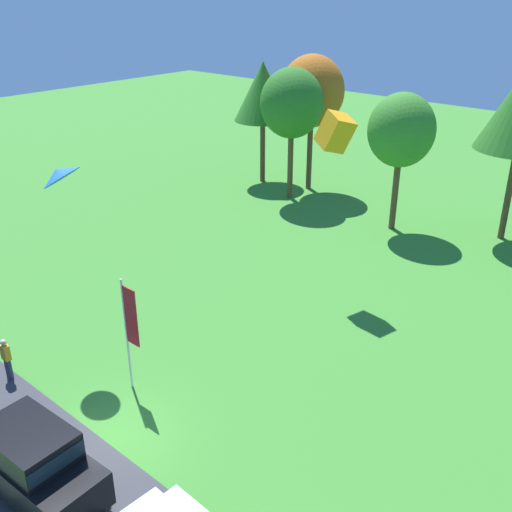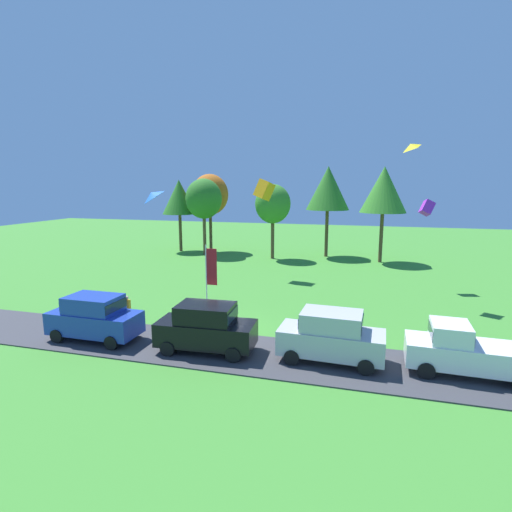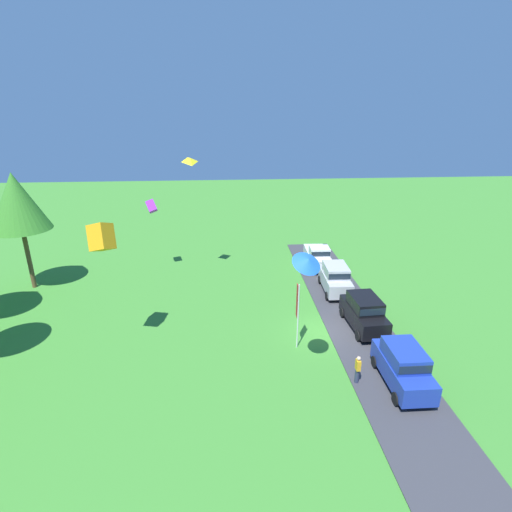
% 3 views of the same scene
% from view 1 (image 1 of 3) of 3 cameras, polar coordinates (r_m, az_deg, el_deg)
% --- Properties ---
extents(ground_plane, '(120.00, 120.00, 0.00)m').
position_cam_1_polar(ground_plane, '(20.53, -13.91, -16.71)').
color(ground_plane, '#3D842D').
extents(pavement_strip, '(36.00, 4.40, 0.06)m').
position_cam_1_polar(pavement_strip, '(19.72, -19.62, -19.59)').
color(pavement_strip, '#38383D').
rests_on(pavement_strip, ground).
extents(car_suv_far_end, '(4.69, 2.24, 2.28)m').
position_cam_1_polar(car_suv_far_end, '(18.58, -20.56, -17.69)').
color(car_suv_far_end, black).
rests_on(car_suv_far_end, ground).
extents(person_on_lawn, '(0.36, 0.24, 1.71)m').
position_cam_1_polar(person_on_lawn, '(23.76, -22.65, -9.07)').
color(person_on_lawn, '#2D334C').
rests_on(person_on_lawn, ground).
extents(tree_far_left, '(3.97, 3.97, 8.38)m').
position_cam_1_polar(tree_far_left, '(42.39, 0.66, 15.38)').
color(tree_far_left, brown).
rests_on(tree_far_left, ground).
extents(tree_left_of_center, '(4.27, 4.27, 9.02)m').
position_cam_1_polar(tree_left_of_center, '(40.88, 5.35, 15.33)').
color(tree_left_of_center, brown).
rests_on(tree_left_of_center, ground).
extents(tree_right_of_center, '(4.01, 4.01, 8.48)m').
position_cam_1_polar(tree_right_of_center, '(38.90, 3.43, 14.29)').
color(tree_right_of_center, brown).
rests_on(tree_right_of_center, ground).
extents(tree_center_back, '(3.73, 3.73, 7.87)m').
position_cam_1_polar(tree_center_back, '(34.54, 13.68, 11.52)').
color(tree_center_back, brown).
rests_on(tree_center_back, ground).
extents(flag_banner, '(0.71, 0.08, 4.35)m').
position_cam_1_polar(flag_banner, '(20.92, -11.96, -6.25)').
color(flag_banner, silver).
rests_on(flag_banner, ground).
extents(kite_delta_topmost, '(1.94, 1.95, 1.10)m').
position_cam_1_polar(kite_delta_topmost, '(22.21, -18.26, 7.47)').
color(kite_delta_topmost, blue).
extents(kite_box_high_right, '(1.83, 1.57, 1.94)m').
position_cam_1_polar(kite_box_high_right, '(26.62, 7.57, 11.64)').
color(kite_box_high_right, orange).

